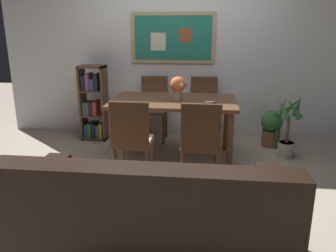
# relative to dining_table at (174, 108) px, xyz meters

# --- Properties ---
(ground_plane) EXTENTS (12.00, 12.00, 0.00)m
(ground_plane) POSITION_rel_dining_table_xyz_m (-0.03, -0.57, -0.66)
(ground_plane) COLOR tan
(wall_back_with_painting) EXTENTS (5.20, 0.14, 2.60)m
(wall_back_with_painting) POSITION_rel_dining_table_xyz_m (-0.03, 1.03, 0.64)
(wall_back_with_painting) COLOR silver
(wall_back_with_painting) RESTS_ON ground_plane
(dining_table) EXTENTS (1.48, 0.93, 0.76)m
(dining_table) POSITION_rel_dining_table_xyz_m (0.00, 0.00, 0.00)
(dining_table) COLOR brown
(dining_table) RESTS_ON ground_plane
(dining_chair_near_right) EXTENTS (0.40, 0.41, 0.91)m
(dining_chair_near_right) POSITION_rel_dining_table_xyz_m (0.35, -0.78, -0.12)
(dining_chair_near_right) COLOR brown
(dining_chair_near_right) RESTS_ON ground_plane
(dining_chair_far_right) EXTENTS (0.40, 0.41, 0.91)m
(dining_chair_far_right) POSITION_rel_dining_table_xyz_m (0.35, 0.79, -0.12)
(dining_chair_far_right) COLOR brown
(dining_chair_far_right) RESTS_ON ground_plane
(dining_chair_far_left) EXTENTS (0.40, 0.41, 0.91)m
(dining_chair_far_left) POSITION_rel_dining_table_xyz_m (-0.36, 0.77, -0.12)
(dining_chair_far_left) COLOR brown
(dining_chair_far_left) RESTS_ON ground_plane
(dining_chair_near_left) EXTENTS (0.40, 0.41, 0.91)m
(dining_chair_near_left) POSITION_rel_dining_table_xyz_m (-0.35, -0.78, -0.12)
(dining_chair_near_left) COLOR brown
(dining_chair_near_left) RESTS_ON ground_plane
(leather_couch) EXTENTS (1.80, 0.84, 0.84)m
(leather_couch) POSITION_rel_dining_table_xyz_m (0.05, -1.99, -0.35)
(leather_couch) COLOR black
(leather_couch) RESTS_ON ground_plane
(bookshelf) EXTENTS (0.36, 0.28, 1.08)m
(bookshelf) POSITION_rel_dining_table_xyz_m (-1.23, 0.67, -0.16)
(bookshelf) COLOR brown
(bookshelf) RESTS_ON ground_plane
(potted_ivy) EXTENTS (0.30, 0.30, 0.51)m
(potted_ivy) POSITION_rel_dining_table_xyz_m (1.29, 0.63, -0.39)
(potted_ivy) COLOR brown
(potted_ivy) RESTS_ON ground_plane
(potted_palm) EXTENTS (0.37, 0.37, 0.83)m
(potted_palm) POSITION_rel_dining_table_xyz_m (1.41, 0.23, -0.28)
(potted_palm) COLOR #B2ADA3
(potted_palm) RESTS_ON ground_plane
(flower_vase) EXTENTS (0.20, 0.18, 0.28)m
(flower_vase) POSITION_rel_dining_table_xyz_m (0.06, -0.03, 0.26)
(flower_vase) COLOR tan
(flower_vase) RESTS_ON dining_table
(tv_remote) EXTENTS (0.16, 0.08, 0.02)m
(tv_remote) POSITION_rel_dining_table_xyz_m (0.43, -0.19, 0.11)
(tv_remote) COLOR black
(tv_remote) RESTS_ON dining_table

